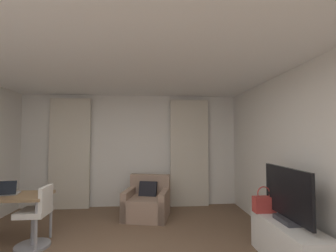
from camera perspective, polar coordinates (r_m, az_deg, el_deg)
wall_window at (r=5.55m, az=-9.12°, el=-5.94°), size 5.12×0.06×2.60m
wall_right at (r=3.26m, az=35.59°, el=-7.69°), size 0.06×6.12×2.60m
ceiling at (r=2.73m, az=-14.39°, el=19.26°), size 5.12×6.12×0.06m
curtain_left_panel at (r=5.70m, az=-23.22°, el=-6.17°), size 0.90×0.06×2.50m
curtain_right_panel at (r=5.48m, az=5.33°, el=-6.53°), size 0.90×0.06×2.50m
armchair at (r=4.89m, az=-5.23°, el=-18.57°), size 0.99×0.93×0.81m
desk at (r=4.36m, az=-35.82°, el=-14.63°), size 1.31×0.58×0.74m
desk_chair at (r=4.13m, az=-29.92°, el=-19.54°), size 0.48×0.48×0.88m
laptop at (r=4.33m, az=-35.30°, el=-13.21°), size 0.37×0.31×0.22m
tv_console at (r=3.57m, az=27.86°, el=-24.57°), size 0.45×1.18×0.53m
tv_flatscreen at (r=3.41m, az=27.46°, el=-15.28°), size 0.20×0.96×0.69m
handbag_primary at (r=3.75m, az=22.73°, el=-17.37°), size 0.30×0.14×0.37m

